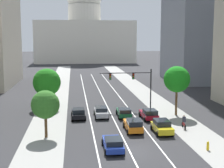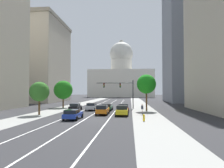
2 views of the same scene
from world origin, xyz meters
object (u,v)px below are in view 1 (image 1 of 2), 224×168
cyclist (184,122)px  street_tree_mid_left (47,82)px  traffic_signal_mast (134,80)px  car_black (78,113)px  street_tree_mid_right (177,79)px  fire_hydrant (208,146)px  car_green (124,112)px  car_silver (101,112)px  car_blue (113,143)px  car_orange (133,125)px  street_tree_near_left (45,105)px  car_crimson (149,114)px  car_yellow (162,126)px  capitol_building (85,32)px

cyclist → street_tree_mid_left: 22.86m
street_tree_mid_left → traffic_signal_mast: bearing=-7.1°
car_black → street_tree_mid_right: bearing=-89.6°
car_black → fire_hydrant: size_ratio=4.91×
car_green → traffic_signal_mast: 7.22m
car_silver → car_blue: (-0.00, -14.20, -0.06)m
car_silver → traffic_signal_mast: size_ratio=0.53×
car_orange → street_tree_near_left: bearing=97.0°
car_orange → car_green: (-0.01, 7.28, -0.09)m
car_black → car_silver: bearing=-83.9°
car_blue → fire_hydrant: car_blue is taller
car_black → street_tree_near_left: (-3.77, -8.54, 3.01)m
car_orange → street_tree_mid_right: street_tree_mid_right is taller
car_blue → fire_hydrant: bearing=-96.0°
car_green → street_tree_mid_left: size_ratio=0.71×
fire_hydrant → street_tree_mid_left: size_ratio=0.14×
car_crimson → car_silver: bearing=70.5°
car_blue → car_silver: bearing=0.2°
car_black → car_green: 6.45m
car_orange → cyclist: (6.48, 0.57, 0.03)m
car_yellow → fire_hydrant: (3.01, -6.38, -0.36)m
car_orange → traffic_signal_mast: size_ratio=0.56×
traffic_signal_mast → street_tree_mid_right: (5.21, -5.22, 0.75)m
capitol_building → car_orange: (1.61, -115.71, -12.86)m
car_orange → car_green: 7.28m
capitol_building → traffic_signal_mast: capitol_building is taller
capitol_building → fire_hydrant: bearing=-86.4°
traffic_signal_mast → car_crimson: bearing=-84.1°
car_green → car_black: bearing=90.7°
street_tree_mid_left → car_yellow: bearing=-47.4°
car_silver → car_blue: car_silver is taller
traffic_signal_mast → street_tree_near_left: bearing=-132.0°
car_blue → cyclist: cyclist is taller
car_black → traffic_signal_mast: traffic_signal_mast is taller
fire_hydrant → street_tree_near_left: 17.92m
car_silver → fire_hydrant: 17.93m
car_yellow → street_tree_near_left: size_ratio=0.76×
car_silver → street_tree_mid_left: (-8.01, 6.87, 3.39)m
car_crimson → car_green: (-3.24, 1.59, -0.03)m
car_orange → traffic_signal_mast: traffic_signal_mast is taller
car_black → street_tree_mid_left: size_ratio=0.70×
traffic_signal_mast → street_tree_near_left: (-12.71, -14.10, -0.73)m
car_yellow → street_tree_mid_left: 21.62m
car_black → street_tree_near_left: bearing=155.2°
car_silver → car_orange: bearing=-157.2°
car_blue → traffic_signal_mast: size_ratio=0.56×
car_yellow → car_crimson: car_yellow is taller
cyclist → street_tree_mid_left: street_tree_mid_left is taller
car_yellow → street_tree_mid_right: (4.48, 8.78, 4.42)m
car_black → car_green: car_black is taller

